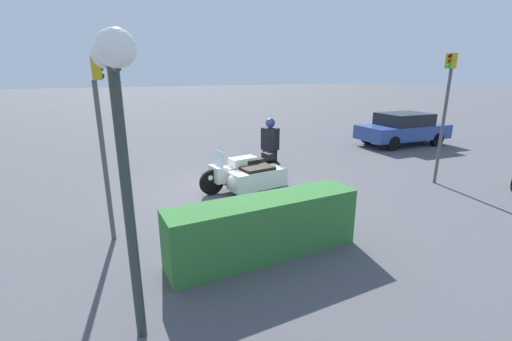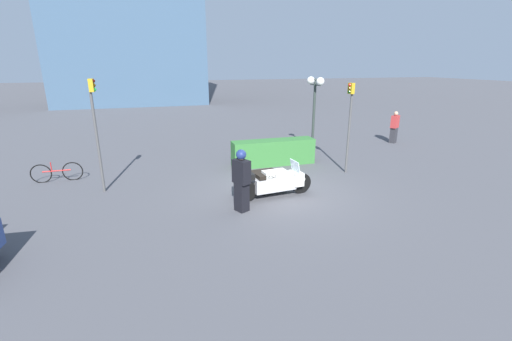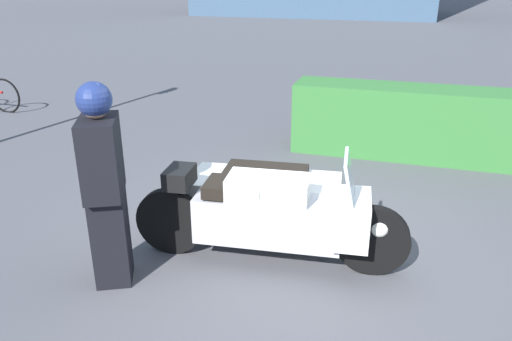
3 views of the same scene
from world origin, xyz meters
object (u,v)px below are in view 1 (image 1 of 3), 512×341
Objects in this scene: officer_rider at (270,146)px; hedge_bush_curbside at (264,227)px; parked_car_background at (403,128)px; traffic_light_far at (446,102)px; twin_lamp_post at (118,111)px; police_motorcycle at (248,175)px; traffic_light_near at (102,125)px.

officer_rider reaches higher than hedge_bush_curbside.
parked_car_background is (-10.42, -5.85, 0.23)m from hedge_bush_curbside.
officer_rider is at bearing -120.52° from hedge_bush_curbside.
twin_lamp_post is at bearing 17.17° from traffic_light_far.
parked_car_background is (-12.77, -6.91, -2.06)m from twin_lamp_post.
traffic_light_near is at bearing 14.67° from police_motorcycle.
parked_car_background is (-9.16, -2.57, 0.30)m from police_motorcycle.
police_motorcycle is at bearing 17.77° from traffic_light_near.
traffic_light_far is (-8.97, -2.44, -0.40)m from twin_lamp_post.
traffic_light_far reaches higher than officer_rider.
police_motorcycle is at bearing -129.77° from twin_lamp_post.
twin_lamp_post reaches higher than parked_car_background.
hedge_bush_curbside is 1.02× the size of traffic_light_near.
hedge_bush_curbside is 0.83× the size of parked_car_background.
hedge_bush_curbside is at bearing -145.78° from parked_car_background.
traffic_light_near is at bearing -0.16° from officer_rider.
officer_rider is at bearing -163.97° from parked_car_background.
twin_lamp_post is 14.67m from parked_car_background.
police_motorcycle is 0.75× the size of twin_lamp_post.
twin_lamp_post is (4.89, 5.36, 1.84)m from officer_rider.
traffic_light_near is (0.03, -2.97, -0.54)m from twin_lamp_post.
officer_rider is (-1.27, -1.02, 0.51)m from police_motorcycle.
police_motorcycle is 0.77× the size of traffic_light_near.
parked_car_background is at bearing 14.24° from traffic_light_near.
hedge_bush_curbside is at bearing 63.02° from police_motorcycle.
police_motorcycle is at bearing -111.01° from hedge_bush_curbside.
traffic_light_far reaches higher than hedge_bush_curbside.
twin_lamp_post is at bearing 21.55° from officer_rider.
officer_rider is 0.50× the size of traffic_light_far.
twin_lamp_post reaches higher than traffic_light_near.
traffic_light_far is (-5.35, 1.90, 1.95)m from police_motorcycle.
parked_car_background reaches higher than hedge_bush_curbside.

